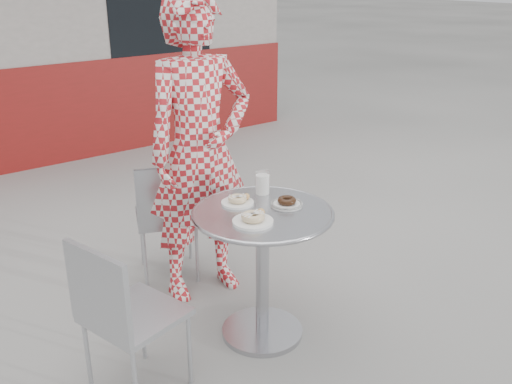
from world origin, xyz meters
TOP-DOWN VIEW (x-y plane):
  - ground at (0.00, 0.00)m, footprint 60.00×60.00m
  - bistro_table at (-0.01, 0.03)m, footprint 0.73×0.73m
  - chair_far at (-0.09, 0.92)m, footprint 0.49×0.50m
  - chair_left at (-0.75, 0.03)m, footprint 0.47×0.47m
  - seated_person at (0.01, 0.64)m, footprint 0.69×0.49m
  - plate_far at (-0.05, 0.18)m, footprint 0.17×0.17m
  - plate_near at (-0.13, -0.05)m, footprint 0.20×0.20m
  - plate_checker at (0.13, 0.01)m, footprint 0.17×0.17m
  - milk_cup at (0.13, 0.22)m, footprint 0.08×0.08m

SIDE VIEW (x-z plane):
  - ground at x=0.00m, z-range 0.00..0.00m
  - chair_far at x=-0.09m, z-range -0.15..0.64m
  - chair_left at x=-0.75m, z-range -0.16..0.65m
  - bistro_table at x=-0.01m, z-range 0.19..0.92m
  - plate_checker at x=0.13m, z-range 0.72..0.77m
  - plate_far at x=-0.05m, z-range 0.73..0.77m
  - plate_near at x=-0.13m, z-range 0.73..0.78m
  - milk_cup at x=0.13m, z-range 0.73..0.86m
  - seated_person at x=0.01m, z-range 0.00..1.79m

